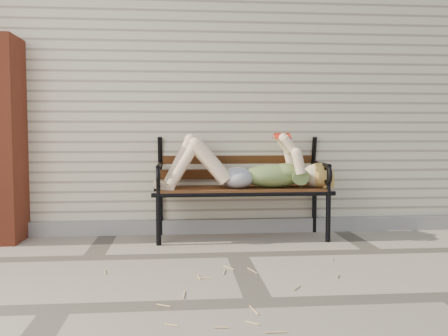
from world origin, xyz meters
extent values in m
plane|color=gray|center=(0.00, 0.00, 0.00)|extent=(80.00, 80.00, 0.00)
cube|color=beige|center=(0.00, 3.00, 1.50)|extent=(8.00, 4.00, 3.00)
cube|color=gray|center=(0.00, 0.97, 0.07)|extent=(8.00, 0.10, 0.15)
cylinder|color=black|center=(-0.70, 0.43, 0.25)|extent=(0.05, 0.05, 0.50)
cylinder|color=black|center=(-0.70, 0.94, 0.25)|extent=(0.05, 0.05, 0.50)
cylinder|color=black|center=(0.95, 0.43, 0.25)|extent=(0.05, 0.05, 0.50)
cylinder|color=black|center=(0.95, 0.94, 0.25)|extent=(0.05, 0.05, 0.50)
cube|color=#573016|center=(0.12, 0.68, 0.50)|extent=(1.70, 0.55, 0.03)
cylinder|color=black|center=(0.12, 0.43, 0.48)|extent=(1.79, 0.04, 0.04)
cylinder|color=black|center=(0.12, 0.94, 0.48)|extent=(1.79, 0.04, 0.04)
torus|color=black|center=(0.12, 1.06, 1.06)|extent=(0.31, 0.04, 0.31)
ellipsoid|color=#093445|center=(0.44, 0.65, 0.64)|extent=(0.60, 0.35, 0.23)
ellipsoid|color=#093445|center=(0.57, 0.65, 0.68)|extent=(0.29, 0.33, 0.18)
ellipsoid|color=#A7A6AB|center=(0.08, 0.65, 0.62)|extent=(0.33, 0.38, 0.21)
sphere|color=beige|center=(0.87, 0.65, 0.64)|extent=(0.25, 0.25, 0.25)
ellipsoid|color=gold|center=(0.93, 0.65, 0.64)|extent=(0.28, 0.28, 0.26)
cube|color=red|center=(0.53, 0.65, 1.06)|extent=(0.16, 0.02, 0.02)
cube|color=silver|center=(0.53, 0.60, 1.03)|extent=(0.16, 0.10, 0.06)
cube|color=silver|center=(0.53, 0.70, 1.03)|extent=(0.16, 0.10, 0.06)
cube|color=red|center=(0.53, 0.60, 1.03)|extent=(0.17, 0.10, 0.06)
cube|color=red|center=(0.53, 0.70, 1.03)|extent=(0.17, 0.10, 0.06)
cylinder|color=#DFB26D|center=(-0.30, -0.63, 0.01)|extent=(0.14, 0.09, 0.01)
cylinder|color=#DFB26D|center=(0.61, -0.36, 0.01)|extent=(0.08, 0.14, 0.01)
cylinder|color=#DFB26D|center=(0.43, -0.38, 0.01)|extent=(0.06, 0.10, 0.01)
cylinder|color=#DFB26D|center=(0.41, -0.65, 0.01)|extent=(0.06, 0.08, 0.01)
cylinder|color=#DFB26D|center=(0.63, -1.53, 0.01)|extent=(0.02, 0.16, 0.01)
cylinder|color=#DFB26D|center=(-0.56, -1.02, 0.01)|extent=(0.08, 0.12, 0.01)
cylinder|color=#DFB26D|center=(-0.68, -1.33, 0.01)|extent=(0.14, 0.08, 0.01)
cylinder|color=#DFB26D|center=(-1.78, -0.47, 0.01)|extent=(0.10, 0.09, 0.01)
cylinder|color=#DFB26D|center=(0.17, -0.40, 0.01)|extent=(0.05, 0.11, 0.01)
cylinder|color=#DFB26D|center=(-0.34, -1.56, 0.01)|extent=(0.12, 0.06, 0.01)
cylinder|color=#DFB26D|center=(-0.18, -1.39, 0.01)|extent=(0.06, 0.07, 0.01)
cylinder|color=#DFB26D|center=(0.67, -1.49, 0.01)|extent=(0.14, 0.08, 0.01)
cylinder|color=#DFB26D|center=(-1.01, -1.40, 0.01)|extent=(0.05, 0.15, 0.01)
cylinder|color=#DFB26D|center=(-0.13, -0.47, 0.01)|extent=(0.09, 0.02, 0.01)
cylinder|color=#DFB26D|center=(-0.73, -0.46, 0.01)|extent=(0.02, 0.17, 0.01)
cylinder|color=#DFB26D|center=(0.34, -1.36, 0.01)|extent=(0.02, 0.12, 0.01)
cylinder|color=#DFB26D|center=(0.65, -1.12, 0.01)|extent=(0.16, 0.05, 0.01)
cylinder|color=#DFB26D|center=(-0.59, -1.53, 0.01)|extent=(0.14, 0.08, 0.01)
camera|label=1|loc=(-0.50, -4.29, 1.07)|focal=40.00mm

